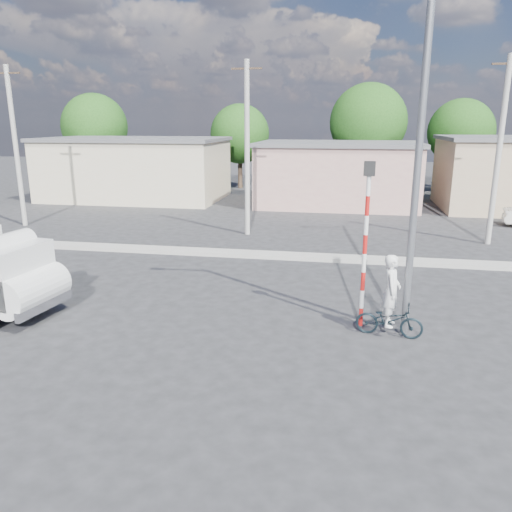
% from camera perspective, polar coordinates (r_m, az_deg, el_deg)
% --- Properties ---
extents(ground_plane, '(120.00, 120.00, 0.00)m').
position_cam_1_polar(ground_plane, '(12.74, -2.76, -9.51)').
color(ground_plane, '#262628').
rests_on(ground_plane, ground).
extents(median, '(40.00, 0.80, 0.16)m').
position_cam_1_polar(median, '(20.15, 2.37, 0.07)').
color(median, '#99968E').
rests_on(median, ground).
extents(bicycle, '(1.74, 0.82, 0.88)m').
position_cam_1_polar(bicycle, '(13.20, 14.99, -7.06)').
color(bicycle, black).
rests_on(bicycle, ground).
extents(cyclist, '(0.54, 0.73, 1.85)m').
position_cam_1_polar(cyclist, '(13.03, 15.13, -5.09)').
color(cyclist, white).
rests_on(cyclist, ground).
extents(traffic_pole, '(0.28, 0.18, 4.36)m').
position_cam_1_polar(traffic_pole, '(13.07, 12.44, 2.79)').
color(traffic_pole, red).
rests_on(traffic_pole, ground).
extents(streetlight, '(2.34, 0.22, 9.00)m').
position_cam_1_polar(streetlight, '(12.56, 17.50, 12.88)').
color(streetlight, slate).
rests_on(streetlight, ground).
extents(building_row, '(37.80, 7.30, 4.44)m').
position_cam_1_polar(building_row, '(33.46, 7.72, 9.55)').
color(building_row, beige).
rests_on(building_row, ground).
extents(tree_row, '(51.24, 7.43, 8.42)m').
position_cam_1_polar(tree_row, '(40.09, 17.73, 13.94)').
color(tree_row, '#38281E').
rests_on(tree_row, ground).
extents(utility_poles, '(35.40, 0.24, 8.00)m').
position_cam_1_polar(utility_poles, '(23.31, 12.01, 11.76)').
color(utility_poles, '#99968E').
rests_on(utility_poles, ground).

